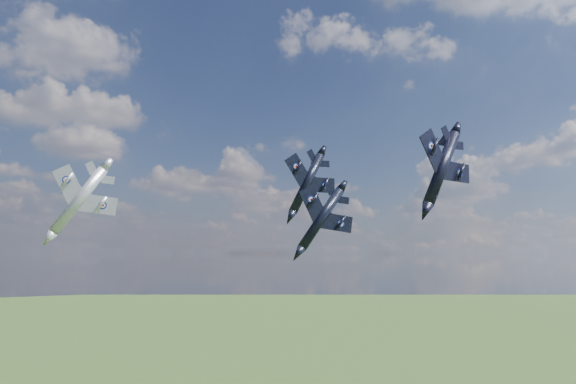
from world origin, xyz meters
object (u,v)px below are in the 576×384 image
jet_lead_navy (321,219)px  jet_high_navy (307,183)px  jet_right_navy (442,168)px  jet_left_silver (79,200)px

jet_lead_navy → jet_high_navy: size_ratio=0.82×
jet_lead_navy → jet_right_navy: size_ratio=0.90×
jet_right_navy → jet_high_navy: size_ratio=0.91×
jet_right_navy → jet_high_navy: (1.16, 34.15, 1.92)m
jet_right_navy → jet_left_silver: bearing=142.7°
jet_lead_navy → jet_high_navy: jet_high_navy is taller
jet_right_navy → jet_left_silver: 47.37m
jet_high_navy → jet_left_silver: size_ratio=1.16×
jet_lead_navy → jet_high_navy: bearing=72.3°
jet_right_navy → jet_high_navy: bearing=84.4°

